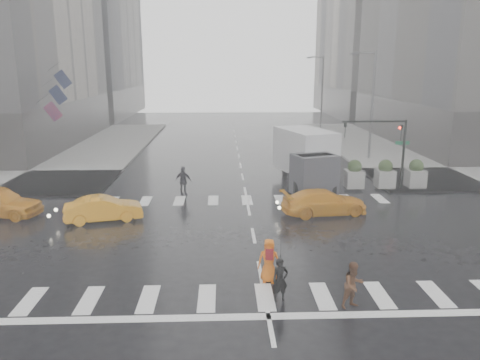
{
  "coord_description": "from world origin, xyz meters",
  "views": [
    {
      "loc": [
        -1.41,
        -20.66,
        7.76
      ],
      "look_at": [
        -0.56,
        2.0,
        2.21
      ],
      "focal_mm": 35.0,
      "sensor_mm": 36.0,
      "label": 1
    }
  ],
  "objects_px": {
    "pedestrian_brown": "(354,285)",
    "pedestrian_orange": "(269,260)",
    "taxi_mid": "(104,209)",
    "traffic_signal_pole": "(389,140)",
    "box_truck": "(307,157)"
  },
  "relations": [
    {
      "from": "traffic_signal_pole",
      "to": "box_truck",
      "type": "xyz_separation_m",
      "value": [
        -4.87,
        1.3,
        -1.29
      ]
    },
    {
      "from": "pedestrian_orange",
      "to": "taxi_mid",
      "type": "height_order",
      "value": "pedestrian_orange"
    },
    {
      "from": "taxi_mid",
      "to": "pedestrian_brown",
      "type": "bearing_deg",
      "value": -146.26
    },
    {
      "from": "pedestrian_brown",
      "to": "box_truck",
      "type": "bearing_deg",
      "value": 63.18
    },
    {
      "from": "traffic_signal_pole",
      "to": "pedestrian_orange",
      "type": "distance_m",
      "value": 15.71
    },
    {
      "from": "pedestrian_brown",
      "to": "taxi_mid",
      "type": "bearing_deg",
      "value": 116.04
    },
    {
      "from": "pedestrian_brown",
      "to": "box_truck",
      "type": "xyz_separation_m",
      "value": [
        1.31,
        16.11,
        1.14
      ]
    },
    {
      "from": "pedestrian_orange",
      "to": "traffic_signal_pole",
      "type": "bearing_deg",
      "value": 64.52
    },
    {
      "from": "pedestrian_orange",
      "to": "box_truck",
      "type": "relative_size",
      "value": 0.24
    },
    {
      "from": "pedestrian_orange",
      "to": "pedestrian_brown",
      "type": "bearing_deg",
      "value": -28.66
    },
    {
      "from": "traffic_signal_pole",
      "to": "pedestrian_brown",
      "type": "distance_m",
      "value": 16.23
    },
    {
      "from": "pedestrian_orange",
      "to": "taxi_mid",
      "type": "relative_size",
      "value": 0.43
    },
    {
      "from": "pedestrian_brown",
      "to": "pedestrian_orange",
      "type": "height_order",
      "value": "pedestrian_orange"
    },
    {
      "from": "traffic_signal_pole",
      "to": "taxi_mid",
      "type": "bearing_deg",
      "value": -161.49
    },
    {
      "from": "pedestrian_orange",
      "to": "taxi_mid",
      "type": "xyz_separation_m",
      "value": [
        -7.78,
        7.28,
        -0.2
      ]
    }
  ]
}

